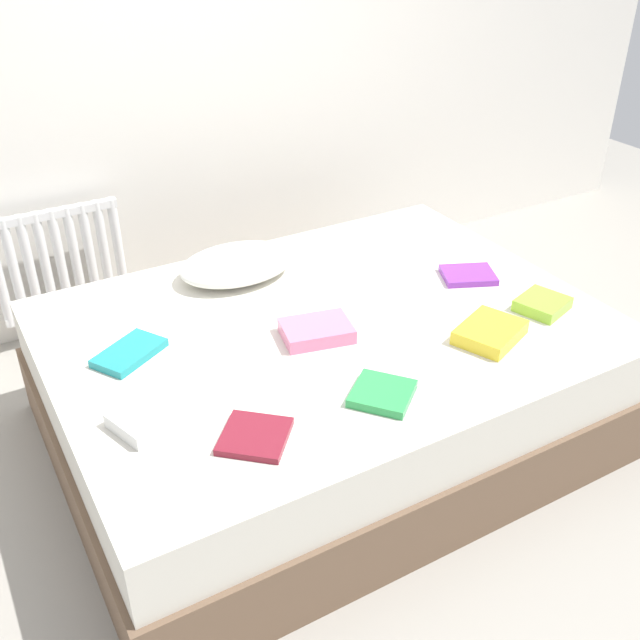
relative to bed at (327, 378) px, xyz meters
The scene contains 13 objects.
ground_plane 0.25m from the bed, ahead, with size 8.00×8.00×0.00m, color #9E998E.
back_wall 1.78m from the bed, 90.00° to the left, with size 6.00×0.10×2.80m, color silver.
bed is the anchor object (origin of this frame).
radiator 1.40m from the bed, 120.17° to the left, with size 0.58×0.04×0.51m.
pillow 0.59m from the bed, 105.53° to the left, with size 0.47×0.33×0.11m, color white.
textbook_pink 0.30m from the bed, 139.34° to the right, with size 0.24×0.17×0.05m, color pink.
textbook_green 0.55m from the bed, 99.57° to the right, with size 0.18×0.18×0.03m, color green.
textbook_lime 0.86m from the bed, 23.68° to the right, with size 0.18×0.16×0.04m, color #8CC638.
textbook_white 0.82m from the bed, 162.52° to the right, with size 0.23×0.17×0.05m, color white.
textbook_yellow 0.64m from the bed, 41.30° to the right, with size 0.24×0.18×0.05m, color yellow.
textbook_teal 0.76m from the bed, 168.86° to the left, with size 0.24×0.14×0.03m, color teal.
textbook_maroon 0.74m from the bed, 137.95° to the right, with size 0.19×0.19×0.02m, color maroon.
textbook_purple 0.72m from the bed, ahead, with size 0.21×0.16×0.03m, color purple.
Camera 1 is at (-1.16, -1.96, 1.89)m, focal length 40.99 mm.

